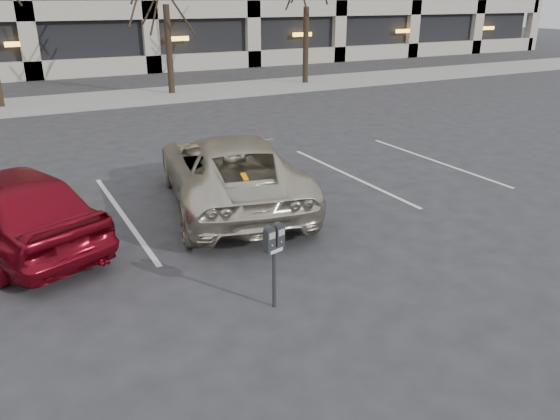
% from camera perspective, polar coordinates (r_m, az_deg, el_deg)
% --- Properties ---
extents(ground, '(140.00, 140.00, 0.00)m').
position_cam_1_polar(ground, '(9.88, -5.15, -3.50)').
color(ground, '#28282B').
rests_on(ground, ground).
extents(sidewalk, '(80.00, 4.00, 0.12)m').
position_cam_1_polar(sidewalk, '(24.87, -20.15, 10.60)').
color(sidewalk, gray).
rests_on(sidewalk, ground).
extents(stall_lines, '(16.90, 5.20, 0.00)m').
position_cam_1_polar(stall_lines, '(11.55, -16.11, -0.50)').
color(stall_lines, silver).
rests_on(stall_lines, ground).
extents(parking_meter, '(0.34, 0.20, 1.25)m').
position_cam_1_polar(parking_meter, '(7.49, -0.62, -3.75)').
color(parking_meter, black).
rests_on(parking_meter, ground).
extents(suv_silver, '(3.58, 5.85, 1.52)m').
position_cam_1_polar(suv_silver, '(11.52, -5.21, 4.17)').
color(suv_silver, beige).
rests_on(suv_silver, ground).
extents(car_red, '(3.28, 4.77, 1.51)m').
position_cam_1_polar(car_red, '(10.49, -26.59, 0.19)').
color(car_red, maroon).
rests_on(car_red, ground).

